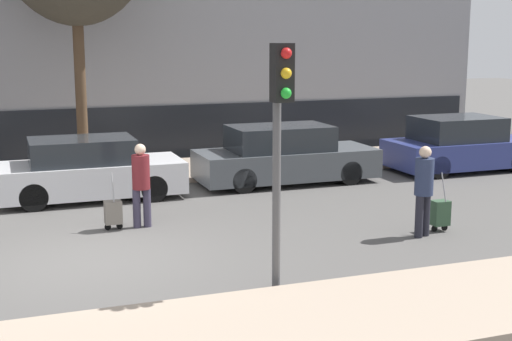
# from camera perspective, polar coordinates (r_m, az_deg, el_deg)

# --- Properties ---
(ground_plane) EXTENTS (80.00, 80.00, 0.00)m
(ground_plane) POSITION_cam_1_polar(r_m,az_deg,el_deg) (12.12, -13.18, -7.00)
(ground_plane) COLOR #565451
(sidewalk_far) EXTENTS (28.00, 3.00, 0.12)m
(sidewalk_far) POSITION_cam_1_polar(r_m,az_deg,el_deg) (18.88, -15.79, -0.58)
(sidewalk_far) COLOR tan
(sidewalk_far) RESTS_ON ground_plane
(parked_car_1) EXTENTS (4.12, 1.71, 1.39)m
(parked_car_1) POSITION_cam_1_polar(r_m,az_deg,el_deg) (16.41, -13.28, -0.02)
(parked_car_1) COLOR silver
(parked_car_1) RESTS_ON ground_plane
(parked_car_2) EXTENTS (4.49, 1.73, 1.45)m
(parked_car_2) POSITION_cam_1_polar(r_m,az_deg,el_deg) (17.76, 2.28, 1.14)
(parked_car_2) COLOR #4C5156
(parked_car_2) RESTS_ON ground_plane
(parked_car_3) EXTENTS (4.02, 1.85, 1.48)m
(parked_car_3) POSITION_cam_1_polar(r_m,az_deg,el_deg) (20.21, 15.97, 1.93)
(parked_car_3) COLOR navy
(parked_car_3) RESTS_ON ground_plane
(pedestrian_left) EXTENTS (0.35, 0.34, 1.62)m
(pedestrian_left) POSITION_cam_1_polar(r_m,az_deg,el_deg) (13.75, -9.18, -0.80)
(pedestrian_left) COLOR #383347
(pedestrian_left) RESTS_ON ground_plane
(trolley_left) EXTENTS (0.34, 0.29, 1.10)m
(trolley_left) POSITION_cam_1_polar(r_m,az_deg,el_deg) (13.79, -11.36, -3.31)
(trolley_left) COLOR slate
(trolley_left) RESTS_ON ground_plane
(pedestrian_right) EXTENTS (0.34, 0.34, 1.68)m
(pedestrian_right) POSITION_cam_1_polar(r_m,az_deg,el_deg) (13.28, 13.28, -1.19)
(pedestrian_right) COLOR #23232D
(pedestrian_right) RESTS_ON ground_plane
(trolley_right) EXTENTS (0.34, 0.29, 1.13)m
(trolley_right) POSITION_cam_1_polar(r_m,az_deg,el_deg) (13.85, 14.52, -3.31)
(trolley_right) COLOR #335138
(trolley_right) RESTS_ON ground_plane
(traffic_light) EXTENTS (0.28, 0.47, 3.54)m
(traffic_light) POSITION_cam_1_polar(r_m,az_deg,el_deg) (9.91, 1.93, 4.33)
(traffic_light) COLOR #515154
(traffic_light) RESTS_ON ground_plane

